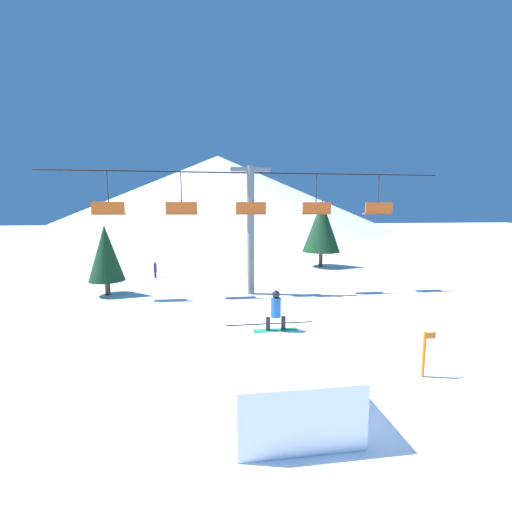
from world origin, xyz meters
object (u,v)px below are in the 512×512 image
Objects in this scene: pine_tree_near at (106,253)px; trail_marker at (424,353)px; snowboarder at (276,311)px; snow_ramp at (283,376)px; distant_skier at (155,269)px.

pine_tree_near is 17.71m from trail_marker.
pine_tree_near is (-8.09, 11.64, 0.41)m from snowboarder.
snow_ramp is 18.98m from distant_skier.
pine_tree_near reaches higher than trail_marker.
snowboarder is at bearing 172.86° from trail_marker.
snowboarder is 17.77m from distant_skier.
trail_marker is (4.68, 0.80, 0.01)m from snow_ramp.
snow_ramp is 1.96m from snowboarder.
snowboarder reaches higher than distant_skier.
trail_marker is at bearing -43.89° from pine_tree_near.
snow_ramp reaches higher than distant_skier.
pine_tree_near is 2.94× the size of trail_marker.
trail_marker is 1.19× the size of distant_skier.
snowboarder is 0.94× the size of trail_marker.
pine_tree_near is at bearing -112.71° from distant_skier.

